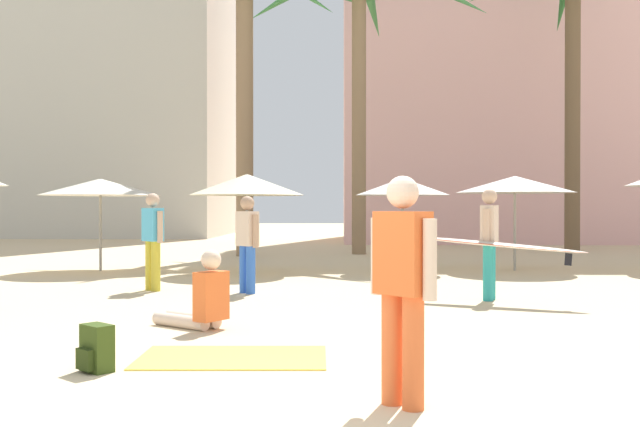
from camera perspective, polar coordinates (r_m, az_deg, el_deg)
The scene contains 13 objects.
ground at distance 5.05m, azimuth -5.77°, elevation -16.33°, with size 120.00×120.00×0.00m, color beige.
hotel_pink at distance 33.61m, azimuth 17.19°, elevation 14.41°, with size 17.08×8.09×19.13m, color beige.
cafe_umbrella_1 at distance 16.80m, azimuth 15.64°, elevation 2.30°, with size 2.74×2.74×2.20m.
cafe_umbrella_2 at distance 16.84m, azimuth -17.51°, elevation 2.07°, with size 2.74×2.74×2.13m.
cafe_umbrella_3 at distance 15.58m, azimuth -6.00°, elevation 2.36°, with size 2.56×2.56×2.21m.
cafe_umbrella_4 at distance 15.95m, azimuth 6.76°, elevation 2.18°, with size 2.13×2.13×2.13m.
beach_towel at distance 6.95m, azimuth -7.15°, elevation -11.58°, with size 1.81×1.07×0.01m, color #F4CC4C.
backpack at distance 6.62m, azimuth -17.84°, elevation -10.49°, with size 0.35×0.35×0.42m.
person_mid_left at distance 8.59m, azimuth -9.69°, elevation -7.08°, with size 1.00×0.85×0.96m.
person_far_right at distance 11.20m, azimuth 13.80°, elevation -2.20°, with size 2.64×1.44×1.76m.
person_near_left at distance 12.60m, azimuth -13.51°, elevation -1.90°, with size 0.50×0.49×1.71m.
person_mid_center at distance 5.16m, azimuth 6.77°, elevation -5.46°, with size 0.49×0.50×1.69m.
person_mid_right at distance 11.94m, azimuth -5.96°, elevation -2.18°, with size 0.47×0.52×1.66m.
Camera 1 is at (0.63, -4.79, 1.46)m, focal length 39.16 mm.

